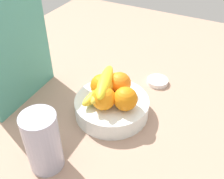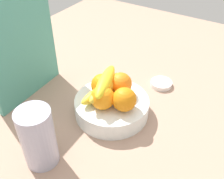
{
  "view_description": "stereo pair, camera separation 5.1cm",
  "coord_description": "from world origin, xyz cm",
  "px_view_note": "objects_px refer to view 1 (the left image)",
  "views": [
    {
      "loc": [
        -56.71,
        -31.2,
        60.0
      ],
      "look_at": [
        0.19,
        -1.43,
        9.71
      ],
      "focal_mm": 42.77,
      "sensor_mm": 36.0,
      "label": 1
    },
    {
      "loc": [
        -54.17,
        -35.62,
        60.0
      ],
      "look_at": [
        0.19,
        -1.43,
        9.71
      ],
      "focal_mm": 42.77,
      "sensor_mm": 36.0,
      "label": 2
    }
  ],
  "objects_px": {
    "orange_front_right": "(120,83)",
    "banana_bunch": "(104,87)",
    "fruit_bowl": "(112,106)",
    "thermos_tumbler": "(43,142)",
    "jar_lid": "(157,81)",
    "orange_front_left": "(125,99)",
    "cutting_board": "(18,52)",
    "orange_center": "(102,86)",
    "orange_back_left": "(103,98)"
  },
  "relations": [
    {
      "from": "orange_front_right",
      "to": "orange_center",
      "type": "distance_m",
      "value": 0.06
    },
    {
      "from": "jar_lid",
      "to": "banana_bunch",
      "type": "bearing_deg",
      "value": 155.61
    },
    {
      "from": "orange_center",
      "to": "jar_lid",
      "type": "distance_m",
      "value": 0.26
    },
    {
      "from": "cutting_board",
      "to": "orange_front_right",
      "type": "bearing_deg",
      "value": -73.3
    },
    {
      "from": "orange_back_left",
      "to": "thermos_tumbler",
      "type": "height_order",
      "value": "thermos_tumbler"
    },
    {
      "from": "thermos_tumbler",
      "to": "jar_lid",
      "type": "height_order",
      "value": "thermos_tumbler"
    },
    {
      "from": "orange_center",
      "to": "thermos_tumbler",
      "type": "bearing_deg",
      "value": 175.55
    },
    {
      "from": "orange_front_right",
      "to": "banana_bunch",
      "type": "height_order",
      "value": "banana_bunch"
    },
    {
      "from": "orange_front_left",
      "to": "banana_bunch",
      "type": "relative_size",
      "value": 0.41
    },
    {
      "from": "thermos_tumbler",
      "to": "orange_center",
      "type": "bearing_deg",
      "value": -4.45
    },
    {
      "from": "orange_front_right",
      "to": "orange_center",
      "type": "xyz_separation_m",
      "value": [
        -0.04,
        0.04,
        0.0
      ]
    },
    {
      "from": "orange_front_left",
      "to": "orange_front_right",
      "type": "bearing_deg",
      "value": 39.04
    },
    {
      "from": "fruit_bowl",
      "to": "orange_front_right",
      "type": "xyz_separation_m",
      "value": [
        0.04,
        -0.0,
        0.07
      ]
    },
    {
      "from": "banana_bunch",
      "to": "thermos_tumbler",
      "type": "relative_size",
      "value": 1.03
    },
    {
      "from": "orange_front_left",
      "to": "jar_lid",
      "type": "distance_m",
      "value": 0.26
    },
    {
      "from": "orange_front_right",
      "to": "cutting_board",
      "type": "xyz_separation_m",
      "value": [
        -0.11,
        0.3,
        0.09
      ]
    },
    {
      "from": "orange_front_left",
      "to": "banana_bunch",
      "type": "height_order",
      "value": "banana_bunch"
    },
    {
      "from": "jar_lid",
      "to": "orange_front_left",
      "type": "bearing_deg",
      "value": 174.86
    },
    {
      "from": "cutting_board",
      "to": "thermos_tumbler",
      "type": "xyz_separation_m",
      "value": [
        -0.19,
        -0.24,
        -0.09
      ]
    },
    {
      "from": "orange_center",
      "to": "orange_back_left",
      "type": "bearing_deg",
      "value": -146.08
    },
    {
      "from": "orange_back_left",
      "to": "fruit_bowl",
      "type": "bearing_deg",
      "value": -6.87
    },
    {
      "from": "banana_bunch",
      "to": "orange_front_left",
      "type": "bearing_deg",
      "value": -100.73
    },
    {
      "from": "banana_bunch",
      "to": "jar_lid",
      "type": "height_order",
      "value": "banana_bunch"
    },
    {
      "from": "orange_front_left",
      "to": "orange_center",
      "type": "bearing_deg",
      "value": 75.51
    },
    {
      "from": "orange_front_right",
      "to": "jar_lid",
      "type": "bearing_deg",
      "value": -21.4
    },
    {
      "from": "fruit_bowl",
      "to": "orange_front_right",
      "type": "distance_m",
      "value": 0.08
    },
    {
      "from": "banana_bunch",
      "to": "orange_center",
      "type": "bearing_deg",
      "value": 55.71
    },
    {
      "from": "orange_front_left",
      "to": "thermos_tumbler",
      "type": "bearing_deg",
      "value": 154.54
    },
    {
      "from": "fruit_bowl",
      "to": "orange_front_left",
      "type": "bearing_deg",
      "value": -107.64
    },
    {
      "from": "orange_front_left",
      "to": "jar_lid",
      "type": "bearing_deg",
      "value": -5.14
    },
    {
      "from": "orange_front_left",
      "to": "cutting_board",
      "type": "bearing_deg",
      "value": 97.23
    },
    {
      "from": "orange_center",
      "to": "banana_bunch",
      "type": "relative_size",
      "value": 0.41
    },
    {
      "from": "cutting_board",
      "to": "orange_back_left",
      "type": "bearing_deg",
      "value": -88.91
    },
    {
      "from": "orange_center",
      "to": "cutting_board",
      "type": "xyz_separation_m",
      "value": [
        -0.07,
        0.26,
        0.09
      ]
    },
    {
      "from": "fruit_bowl",
      "to": "banana_bunch",
      "type": "bearing_deg",
      "value": 93.9
    },
    {
      "from": "orange_center",
      "to": "cutting_board",
      "type": "relative_size",
      "value": 0.2
    },
    {
      "from": "orange_front_right",
      "to": "banana_bunch",
      "type": "relative_size",
      "value": 0.41
    },
    {
      "from": "orange_front_left",
      "to": "cutting_board",
      "type": "relative_size",
      "value": 0.2
    },
    {
      "from": "orange_center",
      "to": "cutting_board",
      "type": "distance_m",
      "value": 0.28
    },
    {
      "from": "fruit_bowl",
      "to": "orange_front_right",
      "type": "height_order",
      "value": "orange_front_right"
    },
    {
      "from": "fruit_bowl",
      "to": "cutting_board",
      "type": "height_order",
      "value": "cutting_board"
    },
    {
      "from": "orange_front_left",
      "to": "orange_back_left",
      "type": "xyz_separation_m",
      "value": [
        -0.03,
        0.06,
        0.0
      ]
    },
    {
      "from": "cutting_board",
      "to": "jar_lid",
      "type": "bearing_deg",
      "value": -55.11
    },
    {
      "from": "orange_front_right",
      "to": "cutting_board",
      "type": "relative_size",
      "value": 0.2
    },
    {
      "from": "fruit_bowl",
      "to": "jar_lid",
      "type": "bearing_deg",
      "value": -18.64
    },
    {
      "from": "banana_bunch",
      "to": "jar_lid",
      "type": "distance_m",
      "value": 0.26
    },
    {
      "from": "orange_front_left",
      "to": "banana_bunch",
      "type": "bearing_deg",
      "value": 79.27
    },
    {
      "from": "orange_center",
      "to": "jar_lid",
      "type": "xyz_separation_m",
      "value": [
        0.22,
        -0.12,
        -0.09
      ]
    },
    {
      "from": "fruit_bowl",
      "to": "orange_center",
      "type": "bearing_deg",
      "value": 79.88
    },
    {
      "from": "fruit_bowl",
      "to": "banana_bunch",
      "type": "distance_m",
      "value": 0.08
    }
  ]
}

